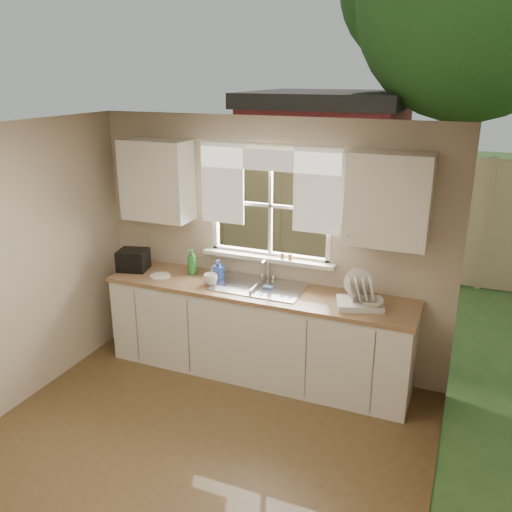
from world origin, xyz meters
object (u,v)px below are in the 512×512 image
at_px(cup, 210,279).
at_px(black_appliance, 133,260).
at_px(dish_rack, 360,298).
at_px(soap_bottle_a, 192,261).

bearing_deg(cup, black_appliance, 164.42).
bearing_deg(cup, dish_rack, -9.13).
height_order(dish_rack, soap_bottle_a, dish_rack).
xyz_separation_m(dish_rack, cup, (-1.45, -0.05, -0.02)).
relative_size(soap_bottle_a, cup, 1.94).
xyz_separation_m(soap_bottle_a, black_appliance, (-0.63, -0.13, -0.03)).
distance_m(dish_rack, soap_bottle_a, 1.77).
height_order(soap_bottle_a, cup, soap_bottle_a).
bearing_deg(black_appliance, soap_bottle_a, -1.65).
distance_m(cup, black_appliance, 0.94).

